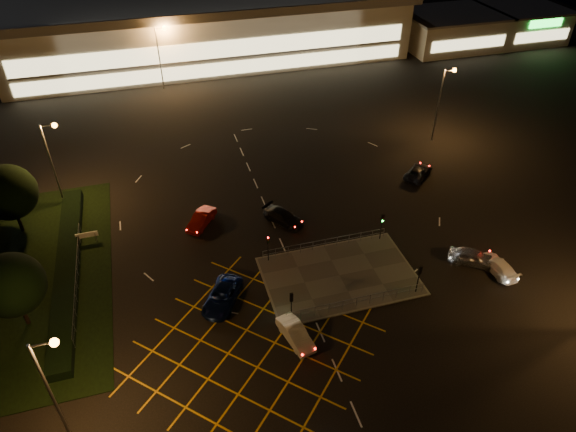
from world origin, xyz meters
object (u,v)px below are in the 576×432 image
object	(u,v)px
signal_ne	(382,222)
car_left_blue	(222,296)
car_right_silver	(473,257)
car_circ_red	(201,219)
car_approach_white	(498,266)
car_queue_white	(296,334)
car_far_dkgrey	(283,217)
signal_sw	(291,301)
signal_se	(419,274)
car_east_grey	(418,172)
signal_nw	(268,243)

from	to	relation	value
signal_ne	car_left_blue	distance (m)	17.94
signal_ne	car_right_silver	bearing A→B (deg)	-39.19
car_circ_red	car_approach_white	size ratio (longest dim) A/B	0.97
car_circ_red	car_queue_white	bearing A→B (deg)	-37.42
car_far_dkgrey	car_circ_red	size ratio (longest dim) A/B	1.10
signal_sw	signal_ne	distance (m)	14.41
signal_sw	car_right_silver	xyz separation A→B (m)	(19.22, 2.10, -1.58)
signal_sw	car_queue_white	distance (m)	2.72
car_far_dkgrey	signal_ne	bearing A→B (deg)	-67.72
signal_ne	car_right_silver	world-z (taller)	signal_ne
signal_sw	car_right_silver	world-z (taller)	signal_sw
signal_se	signal_ne	xyz separation A→B (m)	(0.00, 7.99, 0.00)
signal_sw	signal_se	xyz separation A→B (m)	(12.00, 0.00, 0.00)
car_queue_white	car_far_dkgrey	xyz separation A→B (m)	(3.41, 15.87, -0.01)
signal_se	signal_ne	size ratio (longest dim) A/B	1.00
car_queue_white	car_approach_white	xyz separation A→B (m)	(21.21, 2.56, -0.06)
car_approach_white	car_east_grey	bearing A→B (deg)	-95.55
car_left_blue	car_right_silver	distance (m)	24.63
signal_nw	car_circ_red	distance (m)	9.59
car_queue_white	signal_nw	bearing A→B (deg)	74.93
car_east_grey	car_far_dkgrey	bearing A→B (deg)	63.47
car_right_silver	car_circ_red	world-z (taller)	car_right_silver
car_right_silver	car_east_grey	size ratio (longest dim) A/B	0.98
signal_se	signal_ne	world-z (taller)	same
car_left_blue	car_right_silver	world-z (taller)	car_right_silver
signal_se	car_far_dkgrey	size ratio (longest dim) A/B	0.65
car_circ_red	car_approach_white	bearing A→B (deg)	6.28
car_queue_white	car_left_blue	size ratio (longest dim) A/B	0.80
signal_sw	car_right_silver	bearing A→B (deg)	-173.77
signal_nw	car_circ_red	xyz separation A→B (m)	(-5.47, 7.70, -1.64)
car_approach_white	signal_ne	bearing A→B (deg)	-43.72
car_left_blue	car_east_grey	distance (m)	30.46
car_circ_red	car_east_grey	bearing A→B (deg)	41.10
signal_nw	car_far_dkgrey	xyz separation A→B (m)	(3.15, 5.73, -1.66)
signal_nw	car_far_dkgrey	size ratio (longest dim) A/B	0.65
car_east_grey	car_right_silver	bearing A→B (deg)	132.08
car_far_dkgrey	car_right_silver	xyz separation A→B (m)	(16.08, -11.62, 0.09)
signal_ne	car_circ_red	size ratio (longest dim) A/B	0.71
signal_ne	car_approach_white	bearing A→B (deg)	-40.27
signal_ne	car_circ_red	xyz separation A→B (m)	(-17.47, 7.70, -1.64)
car_far_dkgrey	car_east_grey	size ratio (longest dim) A/B	1.02
car_right_silver	car_approach_white	bearing A→B (deg)	-99.61
car_left_blue	car_approach_white	size ratio (longest dim) A/B	1.19
car_queue_white	car_east_grey	size ratio (longest dim) A/B	0.92
signal_sw	car_circ_red	bearing A→B (deg)	-70.78
car_right_silver	car_approach_white	world-z (taller)	car_right_silver
signal_nw	signal_sw	bearing A→B (deg)	-90.00
signal_ne	car_right_silver	distance (m)	9.45
signal_sw	signal_ne	size ratio (longest dim) A/B	1.00
signal_sw	car_far_dkgrey	distance (m)	14.17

